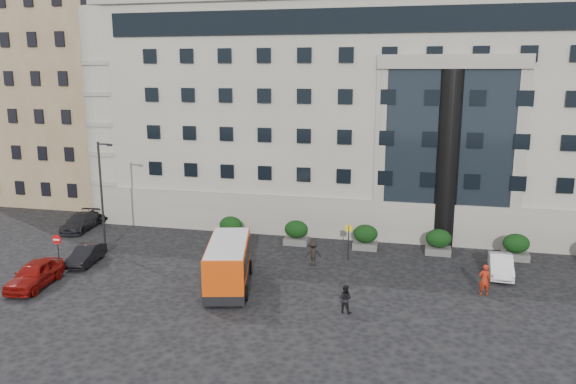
% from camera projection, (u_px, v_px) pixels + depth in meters
% --- Properties ---
extents(ground, '(120.00, 120.00, 0.00)m').
position_uv_depth(ground, '(251.00, 279.00, 35.38)').
color(ground, black).
rests_on(ground, ground).
extents(civic_building, '(44.00, 24.00, 18.00)m').
position_uv_depth(civic_building, '(378.00, 113.00, 53.08)').
color(civic_building, gray).
rests_on(civic_building, ground).
extents(entrance_column, '(1.80, 1.80, 13.00)m').
position_uv_depth(entrance_column, '(447.00, 159.00, 41.14)').
color(entrance_column, black).
rests_on(entrance_column, ground).
extents(apartment_near, '(14.00, 14.00, 20.00)m').
position_uv_depth(apartment_near, '(83.00, 99.00, 57.65)').
color(apartment_near, '#8D6D52').
rests_on(apartment_near, ground).
extents(apartment_far, '(13.00, 13.00, 22.00)m').
position_uv_depth(apartment_far, '(140.00, 85.00, 75.24)').
color(apartment_far, '#86654E').
rests_on(apartment_far, ground).
extents(hedge_a, '(1.80, 1.26, 1.84)m').
position_uv_depth(hedge_a, '(231.00, 228.00, 43.50)').
color(hedge_a, '#545351').
rests_on(hedge_a, ground).
extents(hedge_b, '(1.80, 1.26, 1.84)m').
position_uv_depth(hedge_b, '(296.00, 232.00, 42.34)').
color(hedge_b, '#545351').
rests_on(hedge_b, ground).
extents(hedge_c, '(1.80, 1.26, 1.84)m').
position_uv_depth(hedge_c, '(365.00, 237.00, 41.18)').
color(hedge_c, '#545351').
rests_on(hedge_c, ground).
extents(hedge_d, '(1.80, 1.26, 1.84)m').
position_uv_depth(hedge_d, '(438.00, 242.00, 40.02)').
color(hedge_d, '#545351').
rests_on(hedge_d, ground).
extents(hedge_e, '(1.80, 1.26, 1.84)m').
position_uv_depth(hedge_e, '(516.00, 247.00, 38.86)').
color(hedge_e, '#545351').
rests_on(hedge_e, ground).
extents(street_lamp, '(1.16, 0.18, 8.00)m').
position_uv_depth(street_lamp, '(102.00, 192.00, 39.98)').
color(street_lamp, '#262628').
rests_on(street_lamp, ground).
extents(bus_stop_sign, '(0.50, 0.08, 2.52)m').
position_uv_depth(bus_stop_sign, '(349.00, 236.00, 38.55)').
color(bus_stop_sign, '#262628').
rests_on(bus_stop_sign, ground).
extents(no_entry_sign, '(0.64, 0.16, 2.32)m').
position_uv_depth(no_entry_sign, '(57.00, 245.00, 36.94)').
color(no_entry_sign, '#262628').
rests_on(no_entry_sign, ground).
extents(minibus, '(3.89, 7.10, 2.81)m').
position_uv_depth(minibus, '(228.00, 262.00, 33.83)').
color(minibus, '#DD430A').
rests_on(minibus, ground).
extents(red_truck, '(3.65, 5.84, 2.92)m').
position_uv_depth(red_truck, '(128.00, 190.00, 54.83)').
color(red_truck, '#981E0B').
rests_on(red_truck, ground).
extents(parked_car_a, '(2.37, 4.78, 1.56)m').
position_uv_depth(parked_car_a, '(35.00, 274.00, 34.01)').
color(parked_car_a, maroon).
rests_on(parked_car_a, ground).
extents(parked_car_b, '(1.78, 3.93, 1.25)m').
position_uv_depth(parked_car_b, '(86.00, 255.00, 38.10)').
color(parked_car_b, black).
rests_on(parked_car_b, ground).
extents(parked_car_c, '(2.48, 4.84, 1.34)m').
position_uv_depth(parked_car_c, '(80.00, 222.00, 46.21)').
color(parked_car_c, black).
rests_on(parked_car_c, ground).
extents(parked_car_d, '(2.86, 5.11, 1.35)m').
position_uv_depth(parked_car_d, '(107.00, 210.00, 50.15)').
color(parked_car_d, black).
rests_on(parked_car_d, ground).
extents(white_taxi, '(1.63, 4.09, 1.32)m').
position_uv_depth(white_taxi, '(501.00, 265.00, 35.93)').
color(white_taxi, white).
rests_on(white_taxi, ground).
extents(pedestrian_a, '(0.76, 0.57, 1.89)m').
position_uv_depth(pedestrian_a, '(484.00, 280.00, 32.61)').
color(pedestrian_a, '#A72610').
rests_on(pedestrian_a, ground).
extents(pedestrian_b, '(0.88, 0.75, 1.59)m').
position_uv_depth(pedestrian_b, '(345.00, 299.00, 30.33)').
color(pedestrian_b, black).
rests_on(pedestrian_b, ground).
extents(pedestrian_c, '(1.26, 1.00, 1.71)m').
position_uv_depth(pedestrian_c, '(313.00, 253.00, 37.67)').
color(pedestrian_c, black).
rests_on(pedestrian_c, ground).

